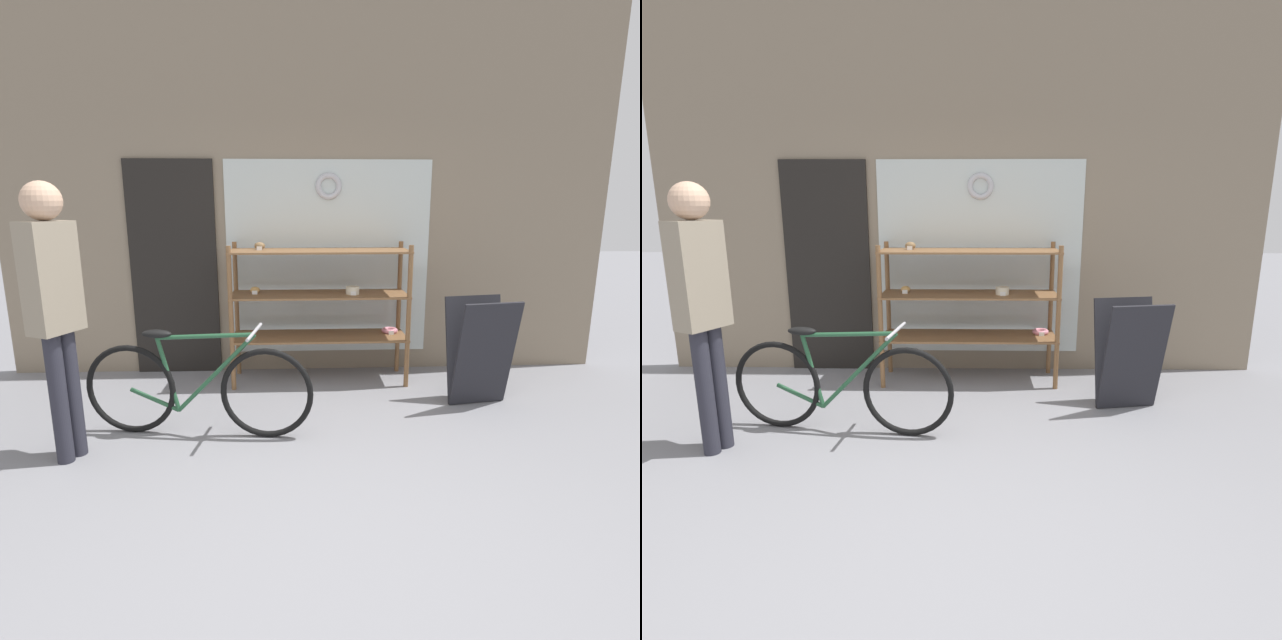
{
  "view_description": "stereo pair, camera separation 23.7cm",
  "coord_description": "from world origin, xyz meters",
  "views": [
    {
      "loc": [
        -0.12,
        -2.33,
        1.7
      ],
      "look_at": [
        0.05,
        1.2,
        0.86
      ],
      "focal_mm": 28.0,
      "sensor_mm": 36.0,
      "label": 1
    },
    {
      "loc": [
        0.11,
        -2.33,
        1.7
      ],
      "look_at": [
        0.05,
        1.2,
        0.86
      ],
      "focal_mm": 28.0,
      "sensor_mm": 36.0,
      "label": 2
    }
  ],
  "objects": [
    {
      "name": "display_case",
      "position": [
        0.11,
        2.3,
        0.82
      ],
      "size": [
        1.66,
        0.49,
        1.34
      ],
      "color": "brown",
      "rests_on": "ground_plane"
    },
    {
      "name": "ground_plane",
      "position": [
        0.0,
        0.0,
        0.0
      ],
      "size": [
        30.0,
        30.0,
        0.0
      ],
      "primitive_type": "plane",
      "color": "gray"
    },
    {
      "name": "storefront_facade",
      "position": [
        -0.03,
        2.68,
        1.95
      ],
      "size": [
        5.98,
        0.13,
        4.0
      ],
      "color": "gray",
      "rests_on": "ground_plane"
    },
    {
      "name": "bicycle",
      "position": [
        -0.86,
        1.16,
        0.37
      ],
      "size": [
        1.7,
        0.46,
        0.82
      ],
      "rotation": [
        0.0,
        0.0,
        -0.13
      ],
      "color": "black",
      "rests_on": "ground_plane"
    },
    {
      "name": "sandwich_board",
      "position": [
        1.43,
        1.65,
        0.46
      ],
      "size": [
        0.57,
        0.46,
        0.91
      ],
      "rotation": [
        0.0,
        0.0,
        0.17
      ],
      "color": "#232328",
      "rests_on": "ground_plane"
    },
    {
      "name": "pedestrian",
      "position": [
        -1.66,
        0.85,
        1.1
      ],
      "size": [
        0.29,
        0.37,
        1.83
      ],
      "rotation": [
        0.0,
        0.0,
        1.15
      ],
      "color": "#282833",
      "rests_on": "ground_plane"
    }
  ]
}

